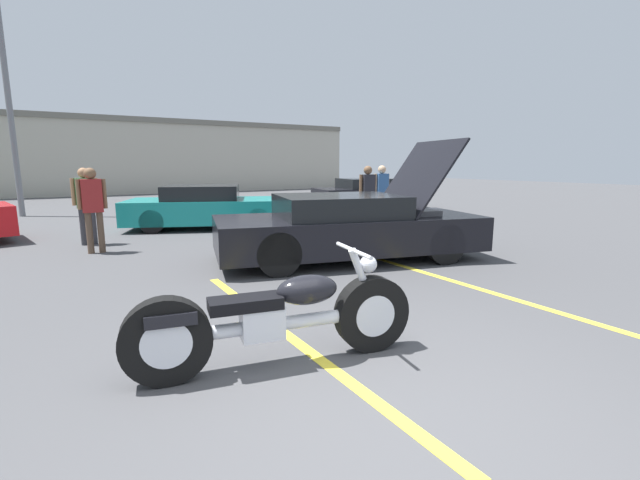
% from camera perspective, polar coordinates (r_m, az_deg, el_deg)
% --- Properties ---
extents(ground_plane, '(80.00, 80.00, 0.00)m').
position_cam_1_polar(ground_plane, '(3.14, 7.62, -23.49)').
color(ground_plane, '#474749').
extents(parking_stripe_middle, '(0.12, 4.92, 0.01)m').
position_cam_1_polar(parking_stripe_middle, '(4.54, -4.61, -12.31)').
color(parking_stripe_middle, yellow).
rests_on(parking_stripe_middle, ground).
extents(parking_stripe_back, '(0.12, 4.92, 0.01)m').
position_cam_1_polar(parking_stripe_back, '(6.42, 20.81, -6.21)').
color(parking_stripe_back, yellow).
rests_on(parking_stripe_back, ground).
extents(far_building, '(32.00, 4.20, 4.40)m').
position_cam_1_polar(far_building, '(28.83, -28.02, 10.12)').
color(far_building, '#B2AD9E').
rests_on(far_building, ground).
extents(light_pole, '(1.21, 0.28, 7.57)m').
position_cam_1_polar(light_pole, '(17.65, -36.01, 16.15)').
color(light_pole, slate).
rests_on(light_pole, ground).
extents(motorcycle, '(2.51, 0.81, 0.99)m').
position_cam_1_polar(motorcycle, '(3.75, -5.75, -10.42)').
color(motorcycle, black).
rests_on(motorcycle, ground).
extents(show_car_hood_open, '(5.09, 3.01, 2.18)m').
position_cam_1_polar(show_car_hood_open, '(7.83, 3.97, 1.76)').
color(show_car_hood_open, black).
rests_on(show_car_hood_open, ground).
extents(parked_car_mid_row, '(4.69, 3.39, 1.17)m').
position_cam_1_polar(parked_car_mid_row, '(12.18, -14.72, 4.24)').
color(parked_car_mid_row, teal).
rests_on(parked_car_mid_row, ground).
extents(parked_car_right_row, '(4.52, 2.47, 1.18)m').
position_cam_1_polar(parked_car_right_row, '(17.19, 6.50, 6.16)').
color(parked_car_right_row, black).
rests_on(parked_car_right_row, ground).
extents(spectator_near_motorcycle, '(0.52, 0.22, 1.69)m').
position_cam_1_polar(spectator_near_motorcycle, '(11.28, 6.35, 6.32)').
color(spectator_near_motorcycle, gray).
rests_on(spectator_near_motorcycle, ground).
extents(spectator_by_show_car, '(0.52, 0.22, 1.67)m').
position_cam_1_polar(spectator_by_show_car, '(9.42, -28.06, 4.38)').
color(spectator_by_show_car, brown).
rests_on(spectator_by_show_car, ground).
extents(spectator_midground, '(0.52, 0.22, 1.70)m').
position_cam_1_polar(spectator_midground, '(12.14, 8.20, 6.57)').
color(spectator_midground, gray).
rests_on(spectator_midground, ground).
extents(spectator_far_lot, '(0.52, 0.22, 1.66)m').
position_cam_1_polar(spectator_far_lot, '(10.48, -28.77, 4.75)').
color(spectator_far_lot, '#333338').
rests_on(spectator_far_lot, ground).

